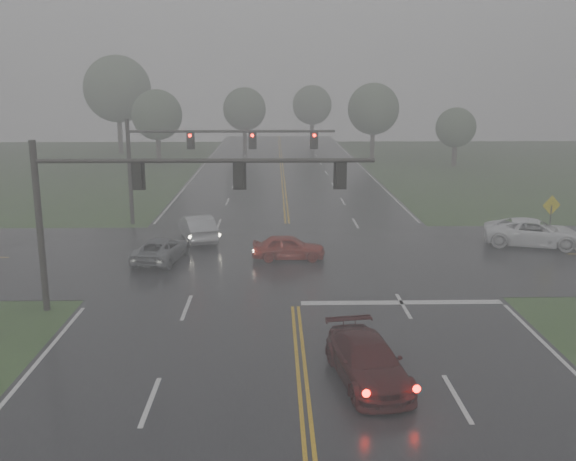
{
  "coord_description": "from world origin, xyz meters",
  "views": [
    {
      "loc": [
        -0.86,
        -11.15,
        9.1
      ],
      "look_at": [
        -0.26,
        16.0,
        2.8
      ],
      "focal_mm": 40.0,
      "sensor_mm": 36.0,
      "label": 1
    }
  ],
  "objects_px": {
    "sedan_maroon": "(367,382)",
    "sedan_silver": "(198,240)",
    "sedan_red": "(289,259)",
    "car_grey": "(162,261)",
    "pickup_white": "(533,246)",
    "signal_gantry_far": "(194,150)",
    "signal_gantry_near": "(144,192)"
  },
  "relations": [
    {
      "from": "sedan_maroon",
      "to": "car_grey",
      "type": "xyz_separation_m",
      "value": [
        -8.73,
        14.0,
        0.0
      ]
    },
    {
      "from": "sedan_maroon",
      "to": "signal_gantry_near",
      "type": "distance_m",
      "value": 11.57
    },
    {
      "from": "car_grey",
      "to": "sedan_maroon",
      "type": "bearing_deg",
      "value": 132.54
    },
    {
      "from": "sedan_maroon",
      "to": "sedan_red",
      "type": "bearing_deg",
      "value": 89.26
    },
    {
      "from": "signal_gantry_near",
      "to": "sedan_silver",
      "type": "bearing_deg",
      "value": 86.87
    },
    {
      "from": "pickup_white",
      "to": "signal_gantry_far",
      "type": "xyz_separation_m",
      "value": [
        -19.86,
        6.46,
        4.84
      ]
    },
    {
      "from": "sedan_red",
      "to": "pickup_white",
      "type": "height_order",
      "value": "pickup_white"
    },
    {
      "from": "sedan_silver",
      "to": "pickup_white",
      "type": "bearing_deg",
      "value": 157.64
    },
    {
      "from": "sedan_red",
      "to": "car_grey",
      "type": "distance_m",
      "value": 6.61
    },
    {
      "from": "sedan_maroon",
      "to": "signal_gantry_far",
      "type": "height_order",
      "value": "signal_gantry_far"
    },
    {
      "from": "sedan_maroon",
      "to": "signal_gantry_far",
      "type": "bearing_deg",
      "value": 99.78
    },
    {
      "from": "sedan_silver",
      "to": "signal_gantry_far",
      "type": "xyz_separation_m",
      "value": [
        -0.62,
        4.68,
        4.84
      ]
    },
    {
      "from": "pickup_white",
      "to": "car_grey",
      "type": "bearing_deg",
      "value": 113.74
    },
    {
      "from": "sedan_silver",
      "to": "signal_gantry_near",
      "type": "relative_size",
      "value": 0.34
    },
    {
      "from": "sedan_maroon",
      "to": "pickup_white",
      "type": "distance_m",
      "value": 20.48
    },
    {
      "from": "pickup_white",
      "to": "signal_gantry_far",
      "type": "relative_size",
      "value": 0.41
    },
    {
      "from": "sedan_maroon",
      "to": "signal_gantry_far",
      "type": "xyz_separation_m",
      "value": [
        -7.99,
        23.15,
        4.84
      ]
    },
    {
      "from": "car_grey",
      "to": "signal_gantry_near",
      "type": "distance_m",
      "value": 8.77
    },
    {
      "from": "sedan_maroon",
      "to": "signal_gantry_far",
      "type": "relative_size",
      "value": 0.35
    },
    {
      "from": "car_grey",
      "to": "pickup_white",
      "type": "xyz_separation_m",
      "value": [
        20.6,
        2.69,
        0.0
      ]
    },
    {
      "from": "sedan_maroon",
      "to": "signal_gantry_near",
      "type": "relative_size",
      "value": 0.35
    },
    {
      "from": "sedan_silver",
      "to": "signal_gantry_far",
      "type": "bearing_deg",
      "value": -99.56
    },
    {
      "from": "sedan_maroon",
      "to": "sedan_silver",
      "type": "height_order",
      "value": "sedan_silver"
    },
    {
      "from": "pickup_white",
      "to": "signal_gantry_far",
      "type": "bearing_deg",
      "value": 88.28
    },
    {
      "from": "signal_gantry_far",
      "to": "sedan_red",
      "type": "bearing_deg",
      "value": -56.85
    },
    {
      "from": "sedan_red",
      "to": "pickup_white",
      "type": "bearing_deg",
      "value": -78.74
    },
    {
      "from": "car_grey",
      "to": "signal_gantry_far",
      "type": "relative_size",
      "value": 0.33
    },
    {
      "from": "car_grey",
      "to": "signal_gantry_far",
      "type": "xyz_separation_m",
      "value": [
        0.74,
        9.15,
        4.84
      ]
    },
    {
      "from": "signal_gantry_far",
      "to": "sedan_silver",
      "type": "bearing_deg",
      "value": -82.49
    },
    {
      "from": "car_grey",
      "to": "pickup_white",
      "type": "height_order",
      "value": "pickup_white"
    },
    {
      "from": "sedan_red",
      "to": "signal_gantry_far",
      "type": "relative_size",
      "value": 0.28
    },
    {
      "from": "pickup_white",
      "to": "signal_gantry_near",
      "type": "bearing_deg",
      "value": 132.85
    }
  ]
}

